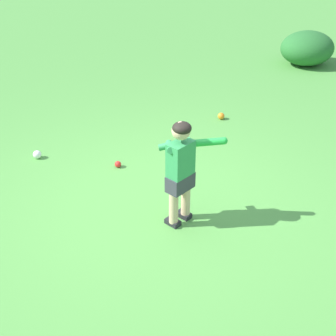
{
  "coord_description": "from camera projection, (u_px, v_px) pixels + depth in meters",
  "views": [
    {
      "loc": [
        -1.44,
        -3.75,
        2.79
      ],
      "look_at": [
        0.08,
        -0.09,
        0.45
      ],
      "focal_mm": 49.68,
      "sensor_mm": 36.0,
      "label": 1
    }
  ],
  "objects": [
    {
      "name": "ground_plane",
      "position": [
        158.0,
        203.0,
        4.88
      ],
      "size": [
        40.0,
        40.0,
        0.0
      ],
      "primitive_type": "plane",
      "color": "#519942"
    },
    {
      "name": "child_batter",
      "position": [
        181.0,
        164.0,
        4.28
      ],
      "size": [
        0.58,
        0.37,
        1.08
      ],
      "color": "#232328",
      "rests_on": "ground"
    },
    {
      "name": "play_ball_far_left",
      "position": [
        37.0,
        155.0,
        5.68
      ],
      "size": [
        0.1,
        0.1,
        0.1
      ],
      "primitive_type": "sphere",
      "color": "white",
      "rests_on": "ground"
    },
    {
      "name": "play_ball_center_lawn",
      "position": [
        118.0,
        164.0,
        5.5
      ],
      "size": [
        0.08,
        0.08,
        0.08
      ],
      "primitive_type": "sphere",
      "color": "red",
      "rests_on": "ground"
    },
    {
      "name": "play_ball_near_batter",
      "position": [
        221.0,
        116.0,
        6.67
      ],
      "size": [
        0.1,
        0.1,
        0.1
      ],
      "primitive_type": "sphere",
      "color": "orange",
      "rests_on": "ground"
    },
    {
      "name": "shrub_right_background",
      "position": [
        307.0,
        48.0,
        8.68
      ],
      "size": [
        1.02,
        0.91,
        0.63
      ],
      "primitive_type": "ellipsoid",
      "color": "#286B2D",
      "rests_on": "ground"
    }
  ]
}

